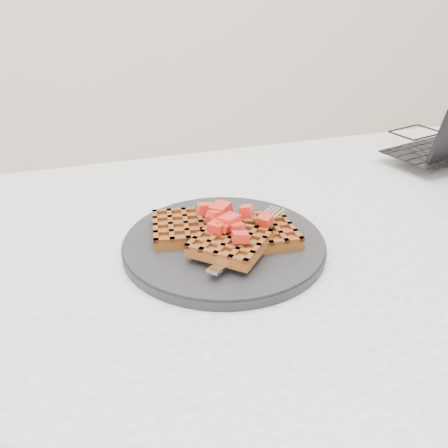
# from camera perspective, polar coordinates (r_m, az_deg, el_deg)

# --- Properties ---
(table) EXTENTS (1.20, 0.80, 0.75)m
(table) POSITION_cam_1_polar(r_m,az_deg,el_deg) (0.80, 10.77, -8.52)
(table) COLOR silver
(table) RESTS_ON ground
(plate) EXTENTS (0.28, 0.28, 0.02)m
(plate) POSITION_cam_1_polar(r_m,az_deg,el_deg) (0.69, 0.00, -2.34)
(plate) COLOR black
(plate) RESTS_ON table
(waffles) EXTENTS (0.20, 0.19, 0.03)m
(waffles) POSITION_cam_1_polar(r_m,az_deg,el_deg) (0.68, 0.11, -1.09)
(waffles) COLOR brown
(waffles) RESTS_ON plate
(strawberry_pile) EXTENTS (0.15, 0.15, 0.02)m
(strawberry_pile) POSITION_cam_1_polar(r_m,az_deg,el_deg) (0.67, -0.00, 1.06)
(strawberry_pile) COLOR #A2120D
(strawberry_pile) RESTS_ON waffles
(fork) EXTENTS (0.15, 0.13, 0.02)m
(fork) POSITION_cam_1_polar(r_m,az_deg,el_deg) (0.67, 3.24, -2.01)
(fork) COLOR silver
(fork) RESTS_ON plate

